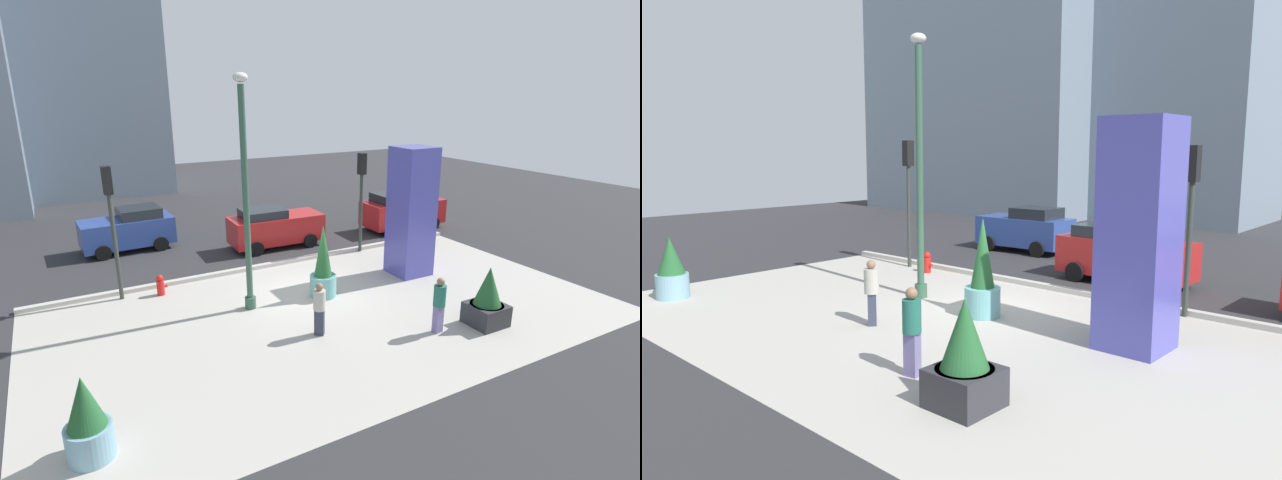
% 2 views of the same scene
% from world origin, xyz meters
% --- Properties ---
extents(ground_plane, '(60.00, 60.00, 0.00)m').
position_xyz_m(ground_plane, '(0.00, 4.00, 0.00)').
color(ground_plane, '#2D2D30').
extents(plaza_pavement, '(18.00, 10.00, 0.02)m').
position_xyz_m(plaza_pavement, '(0.00, -2.00, 0.00)').
color(plaza_pavement, '#ADA89E').
rests_on(plaza_pavement, ground_plane).
extents(curb_strip, '(18.00, 0.24, 0.16)m').
position_xyz_m(curb_strip, '(0.00, 3.12, 0.08)').
color(curb_strip, '#B7B2A8').
rests_on(curb_strip, ground_plane).
extents(lamp_post, '(0.44, 0.44, 7.37)m').
position_xyz_m(lamp_post, '(-2.22, -0.19, 3.60)').
color(lamp_post, '#335642').
rests_on(lamp_post, ground_plane).
extents(art_pillar_blue, '(1.38, 1.38, 4.91)m').
position_xyz_m(art_pillar_blue, '(4.37, -0.19, 2.46)').
color(art_pillar_blue, '#4C4CAD').
rests_on(art_pillar_blue, ground_plane).
extents(potted_plant_near_right, '(0.90, 0.90, 1.79)m').
position_xyz_m(potted_plant_near_right, '(-7.46, -5.04, 0.81)').
color(potted_plant_near_right, '#7AA8B7').
rests_on(potted_plant_near_right, ground_plane).
extents(potted_plant_near_left, '(0.92, 0.92, 2.57)m').
position_xyz_m(potted_plant_near_left, '(0.35, -0.49, 1.03)').
color(potted_plant_near_left, '#6BB2B2').
rests_on(potted_plant_near_left, ground_plane).
extents(potted_plant_curbside, '(1.06, 1.06, 1.86)m').
position_xyz_m(potted_plant_curbside, '(3.60, -4.81, 0.82)').
color(potted_plant_curbside, '#2D2D33').
rests_on(potted_plant_curbside, ground_plane).
extents(fire_hydrant, '(0.36, 0.26, 0.75)m').
position_xyz_m(fire_hydrant, '(-4.55, 2.36, 0.37)').
color(fire_hydrant, red).
rests_on(fire_hydrant, ground_plane).
extents(traffic_light_corner, '(0.28, 0.42, 4.35)m').
position_xyz_m(traffic_light_corner, '(4.22, 2.97, 2.95)').
color(traffic_light_corner, '#333833').
rests_on(traffic_light_corner, ground_plane).
extents(traffic_light_far_side, '(0.28, 0.42, 4.57)m').
position_xyz_m(traffic_light_far_side, '(-5.80, 2.69, 3.08)').
color(traffic_light_far_side, '#333833').
rests_on(traffic_light_far_side, ground_plane).
extents(car_passing_lane, '(3.95, 2.19, 1.88)m').
position_xyz_m(car_passing_lane, '(-4.63, 8.26, 0.94)').
color(car_passing_lane, '#2D4793').
rests_on(car_passing_lane, ground_plane).
extents(car_curb_west, '(4.23, 2.03, 1.83)m').
position_xyz_m(car_curb_west, '(1.22, 5.45, 0.92)').
color(car_curb_west, red).
rests_on(car_curb_west, ground_plane).
extents(pedestrian_on_sidewalk, '(0.41, 0.41, 1.72)m').
position_xyz_m(pedestrian_on_sidewalk, '(1.98, -4.47, 0.96)').
color(pedestrian_on_sidewalk, slate).
rests_on(pedestrian_on_sidewalk, ground_plane).
extents(pedestrian_by_curb, '(0.51, 0.51, 1.62)m').
position_xyz_m(pedestrian_by_curb, '(-1.14, -2.88, 0.90)').
color(pedestrian_by_curb, '#33384C').
rests_on(pedestrian_by_curb, ground_plane).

